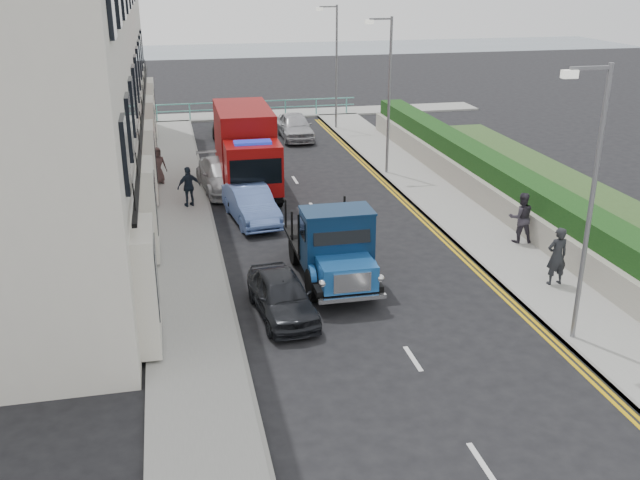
{
  "coord_description": "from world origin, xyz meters",
  "views": [
    {
      "loc": [
        -5.48,
        -16.42,
        9.01
      ],
      "look_at": [
        -1.28,
        2.86,
        1.4
      ],
      "focal_mm": 40.0,
      "sensor_mm": 36.0,
      "label": 1
    }
  ],
  "objects": [
    {
      "name": "sea_plane",
      "position": [
        0.0,
        60.0,
        0.0
      ],
      "size": [
        120.0,
        120.0,
        0.0
      ],
      "primitive_type": "plane",
      "color": "slate",
      "rests_on": "ground"
    },
    {
      "name": "pedestrian_east_near",
      "position": [
        5.49,
        1.06,
        1.01
      ],
      "size": [
        0.67,
        0.45,
        1.79
      ],
      "primitive_type": "imported",
      "rotation": [
        0.0,
        0.0,
        3.18
      ],
      "color": "black",
      "rests_on": "pavement_east"
    },
    {
      "name": "promenade",
      "position": [
        0.0,
        29.0,
        0.06
      ],
      "size": [
        30.0,
        2.5,
        0.12
      ],
      "primitive_type": "cube",
      "color": "gray",
      "rests_on": "ground"
    },
    {
      "name": "parked_car_mid",
      "position": [
        -2.6,
        8.95,
        0.66
      ],
      "size": [
        1.91,
        4.14,
        1.32
      ],
      "primitive_type": "imported",
      "rotation": [
        0.0,
        0.0,
        0.13
      ],
      "color": "#5E7ECA",
      "rests_on": "ground"
    },
    {
      "name": "red_lorry",
      "position": [
        -2.26,
        13.08,
        1.82
      ],
      "size": [
        2.29,
        6.54,
        3.42
      ],
      "rotation": [
        0.0,
        0.0,
        -0.01
      ],
      "color": "black",
      "rests_on": "ground"
    },
    {
      "name": "seafront_railing",
      "position": [
        0.0,
        28.2,
        0.58
      ],
      "size": [
        13.0,
        0.08,
        1.11
      ],
      "color": "#59B2A5",
      "rests_on": "ground"
    },
    {
      "name": "seafront_car_left",
      "position": [
        -1.6,
        24.14,
        0.67
      ],
      "size": [
        3.06,
        5.17,
        1.35
      ],
      "primitive_type": "imported",
      "rotation": [
        0.0,
        0.0,
        2.96
      ],
      "color": "black",
      "rests_on": "ground"
    },
    {
      "name": "parked_car_rear",
      "position": [
        -3.31,
        13.18,
        0.64
      ],
      "size": [
        2.24,
        4.6,
        1.29
      ],
      "primitive_type": "imported",
      "rotation": [
        0.0,
        0.0,
        0.1
      ],
      "color": "#AEB0B3",
      "rests_on": "ground"
    },
    {
      "name": "pedestrian_west_near",
      "position": [
        -4.8,
        10.9,
        0.92
      ],
      "size": [
        1.01,
        0.65,
        1.59
      ],
      "primitive_type": "imported",
      "rotation": [
        0.0,
        0.0,
        3.45
      ],
      "color": "#1A2430",
      "rests_on": "pavement_west"
    },
    {
      "name": "lamp_near",
      "position": [
        4.18,
        -2.0,
        4.0
      ],
      "size": [
        1.23,
        0.18,
        7.0
      ],
      "color": "slate",
      "rests_on": "ground"
    },
    {
      "name": "pedestrian_west_far",
      "position": [
        -6.0,
        14.4,
        0.93
      ],
      "size": [
        0.91,
        0.73,
        1.61
      ],
      "primitive_type": "imported",
      "rotation": [
        0.0,
        0.0,
        0.31
      ],
      "color": "#453432",
      "rests_on": "pavement_west"
    },
    {
      "name": "garden_east",
      "position": [
        7.21,
        9.0,
        0.9
      ],
      "size": [
        1.45,
        28.0,
        1.75
      ],
      "color": "#B2AD9E",
      "rests_on": "ground"
    },
    {
      "name": "parked_car_front",
      "position": [
        -2.75,
        1.0,
        0.61
      ],
      "size": [
        1.74,
        3.68,
        1.21
      ],
      "primitive_type": "imported",
      "rotation": [
        0.0,
        0.0,
        0.09
      ],
      "color": "black",
      "rests_on": "ground"
    },
    {
      "name": "seafront_car_right",
      "position": [
        1.5,
        22.06,
        0.71
      ],
      "size": [
        1.73,
        4.19,
        1.42
      ],
      "primitive_type": "imported",
      "rotation": [
        0.0,
        0.0,
        -0.01
      ],
      "color": "#AFAFB4",
      "rests_on": "ground"
    },
    {
      "name": "lamp_mid",
      "position": [
        4.18,
        14.0,
        4.0
      ],
      "size": [
        1.23,
        0.18,
        7.0
      ],
      "color": "slate",
      "rests_on": "ground"
    },
    {
      "name": "pavement_east",
      "position": [
        5.3,
        9.0,
        0.06
      ],
      "size": [
        2.6,
        38.0,
        0.12
      ],
      "primitive_type": "cube",
      "color": "gray",
      "rests_on": "ground"
    },
    {
      "name": "pavement_west",
      "position": [
        -5.2,
        9.0,
        0.06
      ],
      "size": [
        2.4,
        38.0,
        0.12
      ],
      "primitive_type": "cube",
      "color": "gray",
      "rests_on": "ground"
    },
    {
      "name": "terrace_west",
      "position": [
        -9.47,
        13.0,
        7.17
      ],
      "size": [
        6.31,
        30.2,
        14.25
      ],
      "color": "beige",
      "rests_on": "ground"
    },
    {
      "name": "ground",
      "position": [
        0.0,
        0.0,
        0.0
      ],
      "size": [
        120.0,
        120.0,
        0.0
      ],
      "primitive_type": "plane",
      "color": "black",
      "rests_on": "ground"
    },
    {
      "name": "bedford_lorry",
      "position": [
        -0.87,
        2.58,
        1.12
      ],
      "size": [
        2.11,
        5.17,
        2.43
      ],
      "rotation": [
        0.0,
        0.0,
        -0.0
      ],
      "color": "black",
      "rests_on": "ground"
    },
    {
      "name": "lamp_far",
      "position": [
        4.18,
        24.0,
        4.0
      ],
      "size": [
        1.23,
        0.18,
        7.0
      ],
      "color": "slate",
      "rests_on": "ground"
    },
    {
      "name": "pedestrian_east_far",
      "position": [
        6.1,
        4.5,
        1.0
      ],
      "size": [
        0.95,
        0.8,
        1.76
      ],
      "primitive_type": "imported",
      "rotation": [
        0.0,
        0.0,
        2.98
      ],
      "color": "#312C36",
      "rests_on": "pavement_east"
    }
  ]
}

